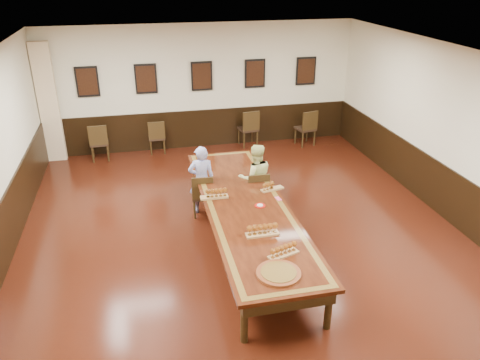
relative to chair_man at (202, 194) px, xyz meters
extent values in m
cube|color=black|center=(0.59, -1.21, -0.45)|extent=(8.00, 10.00, 0.02)
cube|color=white|center=(0.59, -1.21, 2.77)|extent=(8.00, 10.00, 0.02)
cube|color=beige|center=(0.59, 3.80, 1.16)|extent=(8.00, 0.02, 3.20)
cube|color=beige|center=(4.60, -1.21, 1.16)|extent=(0.02, 10.00, 3.20)
imported|color=#4A5AB9|center=(0.01, 0.09, 0.26)|extent=(0.53, 0.37, 1.39)
imported|color=#DEE790|center=(1.05, -0.06, 0.26)|extent=(0.70, 0.54, 1.40)
cube|color=#E34B77|center=(1.19, -1.10, 0.32)|extent=(0.10, 0.16, 0.01)
cube|color=beige|center=(-3.16, 3.61, 1.01)|extent=(0.45, 0.18, 2.90)
cube|color=black|center=(0.59, 3.77, 0.06)|extent=(7.98, 0.04, 1.00)
cube|color=black|center=(4.57, -1.21, 0.06)|extent=(0.04, 9.98, 1.00)
cube|color=black|center=(0.59, -1.21, 0.28)|extent=(1.40, 5.00, 0.06)
cube|color=olive|center=(0.59, -1.21, 0.32)|extent=(1.28, 4.88, 0.00)
cube|color=black|center=(0.59, -1.21, 0.32)|extent=(1.10, 4.70, 0.00)
cube|color=black|center=(0.59, -1.21, 0.13)|extent=(1.25, 4.85, 0.18)
cylinder|color=black|center=(0.01, -3.53, -0.09)|extent=(0.10, 0.10, 0.69)
cylinder|color=black|center=(1.17, -3.53, -0.09)|extent=(0.10, 0.10, 0.69)
cylinder|color=black|center=(0.01, 1.11, -0.09)|extent=(0.10, 0.10, 0.69)
cylinder|color=black|center=(1.17, 1.11, -0.09)|extent=(0.10, 0.10, 0.69)
cube|color=black|center=(-2.21, 3.73, 1.46)|extent=(0.54, 0.03, 0.74)
cube|color=black|center=(-2.21, 3.72, 1.46)|extent=(0.46, 0.01, 0.64)
cube|color=black|center=(-0.81, 3.73, 1.46)|extent=(0.54, 0.03, 0.74)
cube|color=black|center=(-0.81, 3.72, 1.46)|extent=(0.46, 0.01, 0.64)
cube|color=black|center=(0.59, 3.73, 1.46)|extent=(0.54, 0.03, 0.74)
cube|color=black|center=(0.59, 3.72, 1.46)|extent=(0.46, 0.01, 0.64)
cube|color=black|center=(1.99, 3.73, 1.46)|extent=(0.54, 0.03, 0.74)
cube|color=black|center=(1.99, 3.72, 1.46)|extent=(0.46, 0.01, 0.64)
cube|color=black|center=(3.39, 3.73, 1.46)|extent=(0.54, 0.03, 0.74)
cube|color=black|center=(3.39, 3.72, 1.46)|extent=(0.46, 0.01, 0.64)
cube|color=olive|center=(0.10, -0.82, 0.33)|extent=(0.50, 0.17, 0.03)
cube|color=olive|center=(1.19, -0.73, 0.33)|extent=(0.45, 0.24, 0.03)
cube|color=olive|center=(0.60, -2.20, 0.33)|extent=(0.51, 0.16, 0.03)
cube|color=olive|center=(0.75, -2.79, 0.33)|extent=(0.49, 0.29, 0.03)
cylinder|color=#AC120B|center=(0.81, -1.29, 0.32)|extent=(0.19, 0.19, 0.02)
cylinder|color=silver|center=(0.81, -1.29, 0.34)|extent=(0.10, 0.10, 0.01)
cylinder|color=#5A2712|center=(0.56, -3.21, 0.33)|extent=(0.63, 0.63, 0.04)
cylinder|color=olive|center=(0.56, -3.21, 0.36)|extent=(0.50, 0.50, 0.01)
camera|label=1|loc=(-1.07, -8.08, 4.09)|focal=35.00mm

